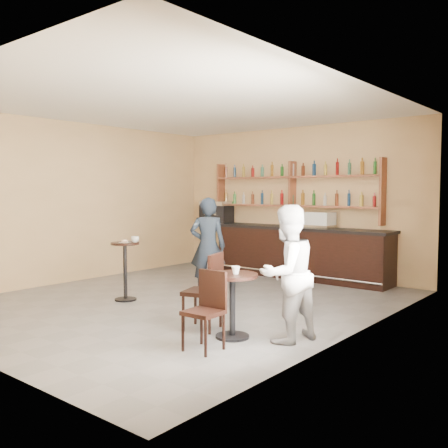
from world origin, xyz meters
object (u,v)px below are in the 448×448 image
Objects in this scene: espresso_machine at (217,212)px; chair_west at (202,291)px; chair_south at (203,311)px; bar_counter at (300,252)px; patron_second at (287,273)px; man_main at (208,246)px; pedestal_table at (125,271)px; cafe_table at (232,306)px; pastry_case at (320,220)px.

espresso_machine reaches higher than chair_west.
bar_counter is at bearing 105.87° from chair_south.
espresso_machine is 5.95m from patron_second.
espresso_machine is 0.70× the size of chair_west.
man_main reaches higher than chair_south.
pedestal_table is 0.59× the size of patron_second.
pastry_case is at bearing 104.42° from cafe_table.
chair_west reaches higher than cafe_table.
pastry_case is 0.60× the size of chair_south.
bar_counter reaches higher than cafe_table.
pastry_case is 4.47m from cafe_table.
cafe_table is at bearing -11.21° from pedestal_table.
chair_west is (1.00, -4.20, -0.03)m from bar_counter.
pastry_case is (2.75, 0.00, -0.09)m from espresso_machine.
pastry_case reaches higher than chair_south.
cafe_table is at bearing -69.91° from bar_counter.
bar_counter is 4.37× the size of chair_south.
pastry_case is at bearing 66.57° from pedestal_table.
man_main reaches higher than pastry_case.
pedestal_table is at bearing -109.99° from pastry_case.
pedestal_table is at bearing 155.14° from chair_south.
pedestal_table is 1.48m from man_main.
cafe_table is 0.60m from chair_south.
espresso_machine is 0.78× the size of chair_south.
bar_counter is 4.92× the size of cafe_table.
pastry_case is at bearing 169.84° from chair_west.
pastry_case reaches higher than cafe_table.
bar_counter is 4.32m from chair_west.
bar_counter is 2.42m from espresso_machine.
patron_second is (0.60, 0.31, 0.43)m from cafe_table.
pastry_case is 5.04m from chair_south.
pedestal_table is 0.57× the size of man_main.
pastry_case reaches higher than bar_counter.
espresso_machine is 1.31× the size of pastry_case.
espresso_machine reaches higher than chair_south.
man_main is (1.92, -2.51, -0.47)m from espresso_machine.
espresso_machine is at bearing -176.56° from pastry_case.
bar_counter is 7.35× the size of pastry_case.
man_main is (-0.37, -2.51, 0.32)m from bar_counter.
pedestal_table is 1.21× the size of cafe_table.
patron_second reaches higher than cafe_table.
chair_west is at bearing -12.71° from pedestal_table.
cafe_table is 0.56m from chair_west.
patron_second is (2.15, -3.94, 0.29)m from bar_counter.
chair_south is (0.60, -0.65, -0.05)m from chair_west.
bar_counter is at bearing -176.56° from pastry_case.
pastry_case is 4.12m from pedestal_table.
chair_south is (1.14, -4.85, -0.78)m from pastry_case.
patron_second is (4.44, -3.94, -0.49)m from espresso_machine.
pastry_case is (0.46, 0.00, 0.70)m from bar_counter.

